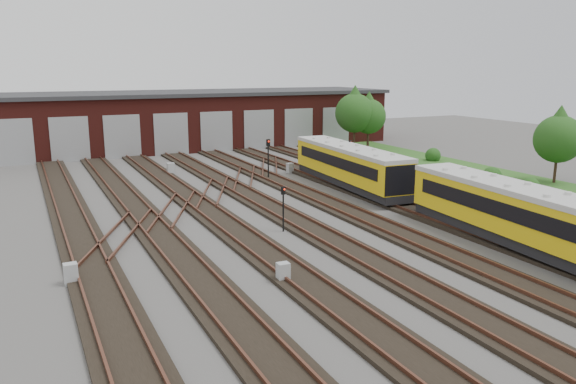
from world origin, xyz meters
name	(u,v)px	position (x,y,z in m)	size (l,w,h in m)	color
ground	(367,239)	(0.00, 0.00, 0.00)	(120.00, 120.00, 0.00)	#4A4845
track_network	(358,235)	(-0.17, 0.59, 0.11)	(30.40, 70.00, 0.33)	black
maintenance_shed	(175,119)	(-0.01, 39.97, 3.20)	(51.00, 12.50, 6.35)	#4F1813
grass_verge	(491,177)	(19.00, 10.00, 0.03)	(8.00, 55.00, 0.05)	#20511B
metro_train	(515,213)	(6.00, -4.42, 1.83)	(3.44, 46.26, 2.92)	black
signal_mast_0	(283,203)	(-3.46, 3.28, 1.67)	(0.25, 0.24, 2.59)	black
signal_mast_1	(268,154)	(1.87, 17.47, 2.15)	(0.29, 0.27, 3.34)	black
signal_mast_2	(375,172)	(5.38, 7.28, 2.06)	(0.31, 0.29, 3.20)	black
signal_mast_3	(350,156)	(7.41, 13.73, 2.13)	(0.28, 0.27, 3.35)	black
relay_cabinet_0	(71,274)	(-15.00, 0.06, 0.47)	(0.56, 0.47, 0.94)	#A4A7A9
relay_cabinet_1	(171,169)	(-4.87, 23.11, 0.51)	(0.61, 0.51, 1.01)	#A4A7A9
relay_cabinet_2	(283,273)	(-6.73, -3.65, 0.44)	(0.53, 0.44, 0.88)	#A4A7A9
relay_cabinet_3	(290,168)	(4.71, 19.24, 0.44)	(0.53, 0.44, 0.88)	#A4A7A9
relay_cabinet_4	(384,162)	(13.73, 17.99, 0.53)	(0.63, 0.53, 1.05)	#A4A7A9
tree_0	(355,108)	(17.49, 29.06, 4.62)	(4.34, 4.34, 7.19)	#362118
tree_1	(369,112)	(19.19, 28.82, 4.15)	(3.90, 3.90, 6.46)	#362118
tree_2	(559,133)	(21.88, 6.12, 4.01)	(3.76, 3.76, 6.24)	#362118
bush_0	(530,184)	(17.09, 4.29, 0.70)	(1.39, 1.39, 1.39)	#184614
bush_1	(492,174)	(17.21, 8.16, 0.79)	(1.58, 1.58, 1.58)	#184614
bush_2	(433,153)	(20.35, 18.99, 0.76)	(1.52, 1.52, 1.52)	#184614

